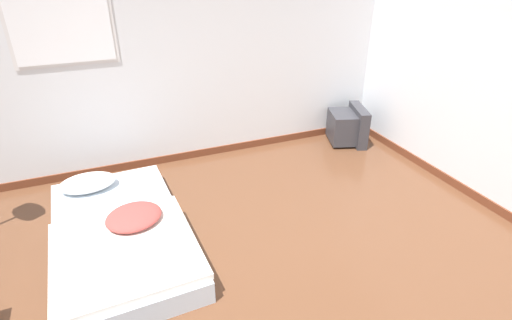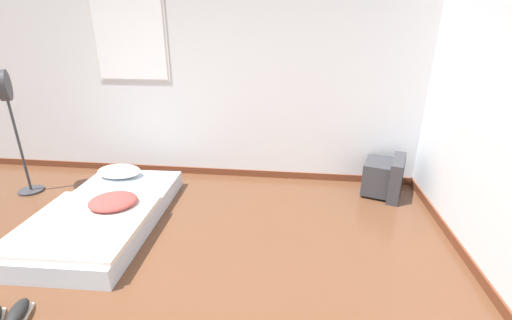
{
  "view_description": "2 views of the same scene",
  "coord_description": "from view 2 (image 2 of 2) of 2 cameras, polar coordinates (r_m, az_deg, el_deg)",
  "views": [
    {
      "loc": [
        -0.79,
        -1.64,
        2.23
      ],
      "look_at": [
        0.55,
        1.61,
        0.39
      ],
      "focal_mm": 28.0,
      "sensor_mm": 36.0,
      "label": 1
    },
    {
      "loc": [
        1.08,
        -1.54,
        1.87
      ],
      "look_at": [
        0.65,
        1.88,
        0.54
      ],
      "focal_mm": 24.0,
      "sensor_mm": 36.0,
      "label": 2
    }
  ],
  "objects": [
    {
      "name": "standing_fan",
      "position": [
        4.75,
        -35.85,
        7.24
      ],
      "size": [
        0.28,
        0.33,
        1.46
      ],
      "color": "#333338",
      "rests_on": "ground_plane"
    },
    {
      "name": "mattress_bed",
      "position": [
        3.84,
        -23.93,
        -7.96
      ],
      "size": [
        1.12,
        1.95,
        0.33
      ],
      "color": "silver",
      "rests_on": "ground_plane"
    },
    {
      "name": "wall_back",
      "position": [
        4.41,
        -7.53,
        13.4
      ],
      "size": [
        7.54,
        0.08,
        2.6
      ],
      "color": "silver",
      "rests_on": "ground_plane"
    },
    {
      "name": "crt_tv",
      "position": [
        4.34,
        20.69,
        -2.62
      ],
      "size": [
        0.56,
        0.61,
        0.47
      ],
      "color": "#333338",
      "rests_on": "ground_plane"
    },
    {
      "name": "sneaker_pair",
      "position": [
        3.06,
        -36.34,
        -20.27
      ],
      "size": [
        0.34,
        0.35,
        0.1
      ],
      "color": "silver",
      "rests_on": "ground_plane"
    }
  ]
}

